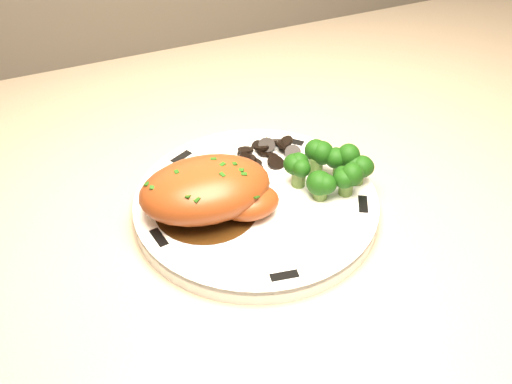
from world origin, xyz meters
name	(u,v)px	position (x,y,z in m)	size (l,w,h in m)	color
counter	(421,338)	(0.02, 1.67, 0.48)	(2.20, 0.73, 1.07)	brown
plate	(256,206)	(-0.32, 1.60, 0.96)	(0.25, 0.25, 0.02)	white
rim_accent_0	(292,142)	(-0.24, 1.68, 0.97)	(0.03, 0.01, 0.00)	black
rim_accent_1	(181,157)	(-0.37, 1.70, 0.97)	(0.03, 0.01, 0.00)	black
rim_accent_2	(159,238)	(-0.43, 1.58, 0.97)	(0.03, 0.01, 0.00)	black
rim_accent_3	(284,276)	(-0.34, 1.49, 0.97)	(0.03, 0.01, 0.00)	black
rim_accent_4	(363,204)	(-0.22, 1.55, 0.97)	(0.03, 0.01, 0.00)	black
gravy_pool	(207,209)	(-0.37, 1.60, 0.97)	(0.10, 0.10, 0.00)	#311A08
chicken_breast	(210,191)	(-0.37, 1.60, 0.99)	(0.14, 0.10, 0.05)	brown
mushroom_pile	(268,160)	(-0.29, 1.65, 0.97)	(0.07, 0.05, 0.02)	black
broccoli_florets	(330,170)	(-0.24, 1.59, 0.99)	(0.08, 0.06, 0.03)	#5A7B34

